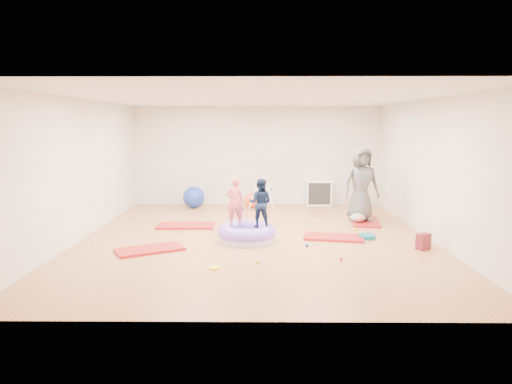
{
  "coord_description": "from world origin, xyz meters",
  "views": [
    {
      "loc": [
        0.08,
        -9.05,
        2.29
      ],
      "look_at": [
        0.0,
        0.3,
        0.9
      ],
      "focal_mm": 32.0,
      "sensor_mm": 36.0,
      "label": 1
    }
  ],
  "objects": [
    {
      "name": "backpack",
      "position": [
        3.1,
        -0.84,
        0.15
      ],
      "size": [
        0.3,
        0.28,
        0.3
      ],
      "primitive_type": "cube",
      "rotation": [
        0.0,
        0.0,
        0.61
      ],
      "color": "#A81224",
      "rests_on": "ground"
    },
    {
      "name": "child_navy",
      "position": [
        0.09,
        -0.26,
        0.81
      ],
      "size": [
        0.54,
        0.47,
        0.96
      ],
      "primitive_type": "imported",
      "rotation": [
        0.0,
        0.0,
        2.9
      ],
      "color": "#0F1E3A",
      "rests_on": "inflatable_cushion"
    },
    {
      "name": "yellow_toy",
      "position": [
        -0.64,
        -2.03,
        0.01
      ],
      "size": [
        0.18,
        0.18,
        0.03
      ],
      "primitive_type": "cylinder",
      "color": "#FDFF18",
      "rests_on": "ground"
    },
    {
      "name": "cube_shelf",
      "position": [
        1.75,
        3.79,
        0.36
      ],
      "size": [
        0.72,
        0.35,
        0.72
      ],
      "color": "white",
      "rests_on": "ground"
    },
    {
      "name": "gym_mat_right",
      "position": [
        1.58,
        -0.04,
        0.02
      ],
      "size": [
        1.28,
        0.8,
        0.05
      ],
      "primitive_type": "cube",
      "rotation": [
        0.0,
        0.0,
        -0.18
      ],
      "color": "#B12416",
      "rests_on": "ground"
    },
    {
      "name": "exercise_ball_blue",
      "position": [
        -1.75,
        3.36,
        0.3
      ],
      "size": [
        0.59,
        0.59,
        0.59
      ],
      "primitive_type": "sphere",
      "color": "#1939A7",
      "rests_on": "ground"
    },
    {
      "name": "infant_play_gym",
      "position": [
        0.13,
        3.31,
        0.36
      ],
      "size": [
        0.71,
        0.67,
        0.54
      ],
      "rotation": [
        0.0,
        0.0,
        -0.29
      ],
      "color": "white",
      "rests_on": "ground"
    },
    {
      "name": "room",
      "position": [
        0.0,
        0.0,
        1.4
      ],
      "size": [
        7.01,
        8.01,
        2.81
      ],
      "color": "tan",
      "rests_on": "ground"
    },
    {
      "name": "gym_mat_center_back",
      "position": [
        -0.33,
        1.01,
        0.02
      ],
      "size": [
        0.87,
        1.22,
        0.05
      ],
      "primitive_type": "cube",
      "rotation": [
        0.0,
        0.0,
        1.26
      ],
      "color": "#B12416",
      "rests_on": "ground"
    },
    {
      "name": "gym_mat_mid_left",
      "position": [
        -1.6,
        1.0,
        0.03
      ],
      "size": [
        1.29,
        0.67,
        0.05
      ],
      "primitive_type": "cube",
      "rotation": [
        0.0,
        0.0,
        0.03
      ],
      "color": "#B12416",
      "rests_on": "ground"
    },
    {
      "name": "child_pink",
      "position": [
        -0.41,
        -0.15,
        0.83
      ],
      "size": [
        0.41,
        0.32,
        0.99
      ],
      "primitive_type": "imported",
      "rotation": [
        0.0,
        0.0,
        3.39
      ],
      "color": "#E95A64",
      "rests_on": "inflatable_cushion"
    },
    {
      "name": "infant",
      "position": [
        2.36,
        1.29,
        0.16
      ],
      "size": [
        0.35,
        0.36,
        0.21
      ],
      "color": "#98B8DF",
      "rests_on": "gym_mat_rear_right"
    },
    {
      "name": "inflatable_cushion",
      "position": [
        -0.18,
        -0.25,
        0.14
      ],
      "size": [
        1.15,
        1.15,
        0.36
      ],
      "rotation": [
        0.0,
        0.0,
        -0.23
      ],
      "color": "silver",
      "rests_on": "ground"
    },
    {
      "name": "gym_mat_front_left",
      "position": [
        -1.93,
        -0.98,
        0.02
      ],
      "size": [
        1.34,
        1.09,
        0.05
      ],
      "primitive_type": "cube",
      "rotation": [
        0.0,
        0.0,
        0.49
      ],
      "color": "#B12416",
      "rests_on": "ground"
    },
    {
      "name": "ball_pit_balls",
      "position": [
        0.85,
        0.01,
        0.03
      ],
      "size": [
        2.41,
        3.62,
        0.07
      ],
      "color": "#DE3F31",
      "rests_on": "ground"
    },
    {
      "name": "exercise_ball_orange",
      "position": [
        -0.16,
        3.36,
        0.21
      ],
      "size": [
        0.42,
        0.42,
        0.42
      ],
      "primitive_type": "sphere",
      "color": "#FF5E26",
      "rests_on": "ground"
    },
    {
      "name": "balance_disc",
      "position": [
        2.25,
        -0.03,
        0.04
      ],
      "size": [
        0.35,
        0.35,
        0.08
      ],
      "primitive_type": "cylinder",
      "color": "#0C6D76",
      "rests_on": "ground"
    },
    {
      "name": "gym_mat_rear_right",
      "position": [
        2.56,
        1.5,
        0.03
      ],
      "size": [
        0.78,
        1.3,
        0.05
      ],
      "primitive_type": "cube",
      "rotation": [
        0.0,
        0.0,
        1.43
      ],
      "color": "#B12416",
      "rests_on": "ground"
    },
    {
      "name": "adult_caregiver",
      "position": [
        2.45,
        1.53,
        0.91
      ],
      "size": [
        0.92,
        0.68,
        1.72
      ],
      "primitive_type": "imported",
      "rotation": [
        0.0,
        0.0,
        0.17
      ],
      "color": "#4F4F4F",
      "rests_on": "gym_mat_rear_right"
    }
  ]
}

